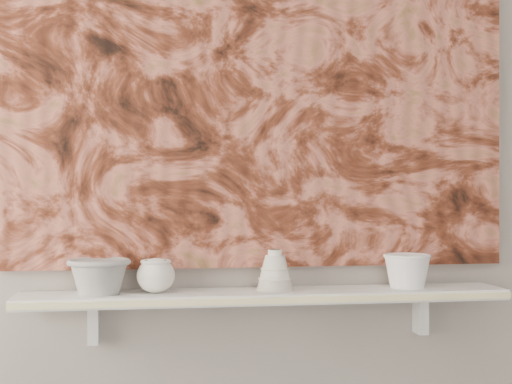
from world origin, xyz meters
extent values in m
plane|color=gray|center=(0.00, 1.60, 1.35)|extent=(3.60, 0.00, 3.60)
cube|color=silver|center=(0.00, 1.51, 0.92)|extent=(1.40, 0.18, 0.03)
cube|color=#F2E7A1|center=(0.00, 1.41, 0.92)|extent=(1.40, 0.01, 0.02)
cube|color=silver|center=(-0.49, 1.57, 0.84)|extent=(0.03, 0.06, 0.12)
cube|color=silver|center=(0.49, 1.57, 0.84)|extent=(0.03, 0.06, 0.12)
cube|color=#602917|center=(0.00, 1.59, 1.54)|extent=(1.50, 0.02, 1.10)
cube|color=black|center=(0.45, 1.57, 1.23)|extent=(0.09, 0.00, 0.08)
camera|label=1|loc=(-0.34, -0.51, 1.21)|focal=50.00mm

